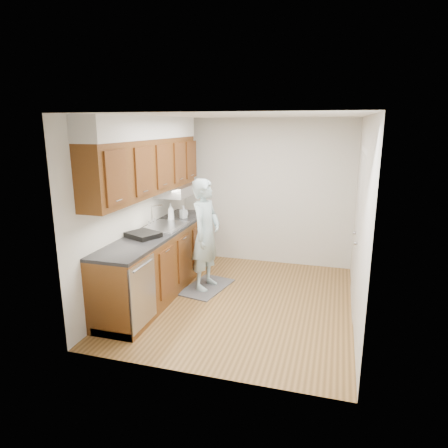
{
  "coord_description": "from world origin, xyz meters",
  "views": [
    {
      "loc": [
        1.21,
        -4.99,
        2.4
      ],
      "look_at": [
        -0.31,
        0.25,
        1.03
      ],
      "focal_mm": 32.0,
      "sensor_mm": 36.0,
      "label": 1
    }
  ],
  "objects_px": {
    "person": "(206,227)",
    "dish_rack": "(143,235)",
    "soap_bottle_a": "(171,212)",
    "soap_bottle_c": "(184,212)",
    "soap_bottle_b": "(183,212)"
  },
  "relations": [
    {
      "from": "soap_bottle_b",
      "to": "soap_bottle_c",
      "type": "relative_size",
      "value": 1.17
    },
    {
      "from": "soap_bottle_c",
      "to": "dish_rack",
      "type": "distance_m",
      "value": 1.24
    },
    {
      "from": "person",
      "to": "soap_bottle_b",
      "type": "distance_m",
      "value": 0.71
    },
    {
      "from": "soap_bottle_c",
      "to": "dish_rack",
      "type": "xyz_separation_m",
      "value": [
        -0.09,
        -1.23,
        -0.05
      ]
    },
    {
      "from": "soap_bottle_a",
      "to": "soap_bottle_c",
      "type": "distance_m",
      "value": 0.3
    },
    {
      "from": "person",
      "to": "dish_rack",
      "type": "relative_size",
      "value": 4.61
    },
    {
      "from": "person",
      "to": "soap_bottle_a",
      "type": "relative_size",
      "value": 6.98
    },
    {
      "from": "soap_bottle_a",
      "to": "soap_bottle_c",
      "type": "height_order",
      "value": "soap_bottle_a"
    },
    {
      "from": "person",
      "to": "dish_rack",
      "type": "bearing_deg",
      "value": 146.54
    },
    {
      "from": "soap_bottle_a",
      "to": "dish_rack",
      "type": "bearing_deg",
      "value": -89.12
    },
    {
      "from": "dish_rack",
      "to": "soap_bottle_c",
      "type": "bearing_deg",
      "value": 110.23
    },
    {
      "from": "soap_bottle_b",
      "to": "soap_bottle_c",
      "type": "height_order",
      "value": "soap_bottle_b"
    },
    {
      "from": "soap_bottle_a",
      "to": "soap_bottle_c",
      "type": "relative_size",
      "value": 1.53
    },
    {
      "from": "person",
      "to": "dish_rack",
      "type": "xyz_separation_m",
      "value": [
        -0.64,
        -0.71,
        0.03
      ]
    },
    {
      "from": "person",
      "to": "dish_rack",
      "type": "height_order",
      "value": "person"
    }
  ]
}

